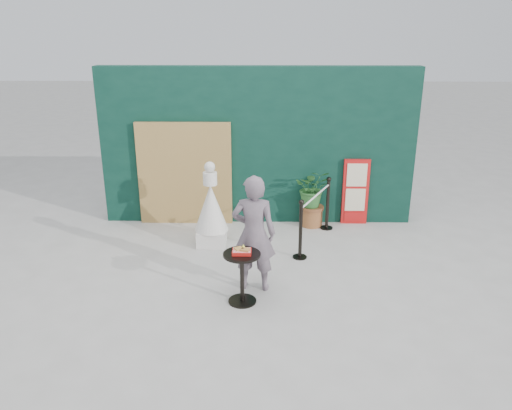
% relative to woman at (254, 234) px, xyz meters
% --- Properties ---
extents(ground, '(60.00, 60.00, 0.00)m').
position_rel_woman_xyz_m(ground, '(0.02, -0.34, -0.87)').
color(ground, '#ADAAA5').
rests_on(ground, ground).
extents(back_wall, '(6.00, 0.30, 3.00)m').
position_rel_woman_xyz_m(back_wall, '(0.02, 2.81, 0.63)').
color(back_wall, black).
rests_on(back_wall, ground).
extents(bamboo_fence, '(1.80, 0.08, 2.00)m').
position_rel_woman_xyz_m(bamboo_fence, '(-1.38, 2.60, 0.13)').
color(bamboo_fence, tan).
rests_on(bamboo_fence, ground).
extents(woman, '(0.67, 0.48, 1.74)m').
position_rel_woman_xyz_m(woman, '(0.00, 0.00, 0.00)').
color(woman, slate).
rests_on(woman, ground).
extents(menu_board, '(0.50, 0.07, 1.30)m').
position_rel_woman_xyz_m(menu_board, '(1.92, 2.61, -0.22)').
color(menu_board, red).
rests_on(menu_board, ground).
extents(statue, '(0.59, 0.59, 1.52)m').
position_rel_woman_xyz_m(statue, '(-0.78, 1.57, -0.25)').
color(statue, silver).
rests_on(statue, ground).
extents(cafe_table, '(0.52, 0.52, 0.75)m').
position_rel_woman_xyz_m(cafe_table, '(-0.16, -0.41, -0.37)').
color(cafe_table, black).
rests_on(cafe_table, ground).
extents(food_basket, '(0.26, 0.19, 0.11)m').
position_rel_woman_xyz_m(food_basket, '(-0.15, -0.41, -0.08)').
color(food_basket, red).
rests_on(food_basket, cafe_table).
extents(planter, '(0.67, 0.58, 1.15)m').
position_rel_woman_xyz_m(planter, '(1.08, 2.49, -0.21)').
color(planter, '#985C31').
rests_on(planter, ground).
extents(stanchion_barrier, '(0.84, 1.54, 1.03)m').
position_rel_woman_xyz_m(stanchion_barrier, '(1.05, 1.68, -0.38)').
color(stanchion_barrier, black).
rests_on(stanchion_barrier, ground).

